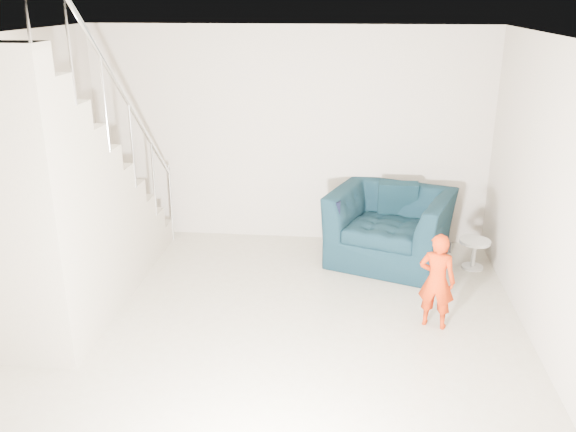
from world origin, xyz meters
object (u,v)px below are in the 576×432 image
at_px(armchair, 390,227).
at_px(toddler, 437,281).
at_px(side_table, 474,249).
at_px(staircase, 62,222).

height_order(armchair, toddler, toddler).
height_order(toddler, side_table, toddler).
relative_size(side_table, staircase, 0.10).
relative_size(armchair, toddler, 1.39).
xyz_separation_m(toddler, side_table, (0.62, 1.39, -0.24)).
xyz_separation_m(toddler, staircase, (-3.63, -0.03, 0.47)).
height_order(toddler, staircase, staircase).
xyz_separation_m(armchair, staircase, (-3.27, -1.54, 0.51)).
distance_m(armchair, side_table, 1.00).
bearing_deg(staircase, armchair, 25.15).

